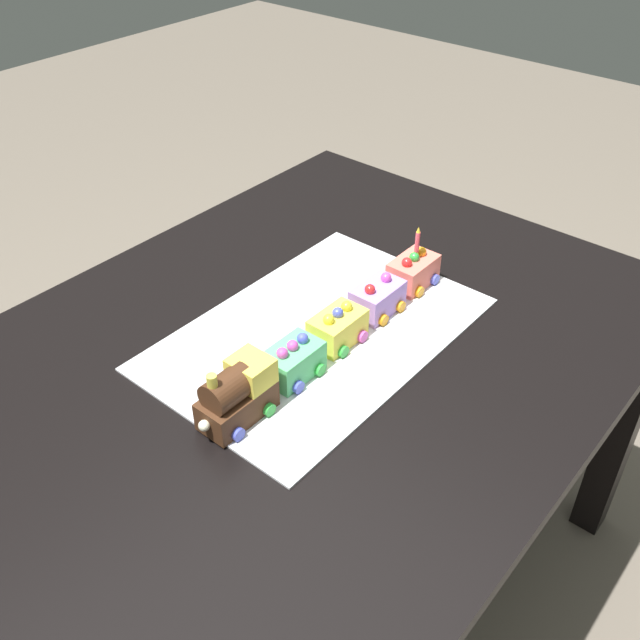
# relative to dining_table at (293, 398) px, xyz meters

# --- Properties ---
(ground_plane) EXTENTS (8.00, 8.00, 0.00)m
(ground_plane) POSITION_rel_dining_table_xyz_m (0.00, 0.00, -0.63)
(ground_plane) COLOR #6B6054
(dining_table) EXTENTS (1.40, 1.00, 0.74)m
(dining_table) POSITION_rel_dining_table_xyz_m (0.00, 0.00, 0.00)
(dining_table) COLOR black
(dining_table) RESTS_ON ground
(cake_board) EXTENTS (0.60, 0.40, 0.00)m
(cake_board) POSITION_rel_dining_table_xyz_m (0.07, -0.00, 0.11)
(cake_board) COLOR silver
(cake_board) RESTS_ON dining_table
(cake_locomotive) EXTENTS (0.14, 0.08, 0.12)m
(cake_locomotive) POSITION_rel_dining_table_xyz_m (-0.17, -0.04, 0.16)
(cake_locomotive) COLOR #472816
(cake_locomotive) RESTS_ON cake_board
(cake_car_flatbed_mint_green) EXTENTS (0.10, 0.08, 0.07)m
(cake_car_flatbed_mint_green) POSITION_rel_dining_table_xyz_m (-0.04, -0.04, 0.14)
(cake_car_flatbed_mint_green) COLOR #59CC7A
(cake_car_flatbed_mint_green) RESTS_ON cake_board
(cake_car_tanker_lemon) EXTENTS (0.10, 0.08, 0.07)m
(cake_car_tanker_lemon) POSITION_rel_dining_table_xyz_m (0.08, -0.04, 0.14)
(cake_car_tanker_lemon) COLOR #F4E04C
(cake_car_tanker_lemon) RESTS_ON cake_board
(cake_car_caboose_lavender) EXTENTS (0.10, 0.08, 0.07)m
(cake_car_caboose_lavender) POSITION_rel_dining_table_xyz_m (0.19, -0.04, 0.14)
(cake_car_caboose_lavender) COLOR #AD84E0
(cake_car_caboose_lavender) RESTS_ON cake_board
(cake_car_gondola_coral) EXTENTS (0.10, 0.08, 0.07)m
(cake_car_gondola_coral) POSITION_rel_dining_table_xyz_m (0.31, -0.04, 0.14)
(cake_car_gondola_coral) COLOR #F27260
(cake_car_gondola_coral) RESTS_ON cake_board
(birthday_candle) EXTENTS (0.01, 0.01, 0.05)m
(birthday_candle) POSITION_rel_dining_table_xyz_m (0.32, -0.04, 0.21)
(birthday_candle) COLOR #F24C59
(birthday_candle) RESTS_ON cake_car_gondola_coral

